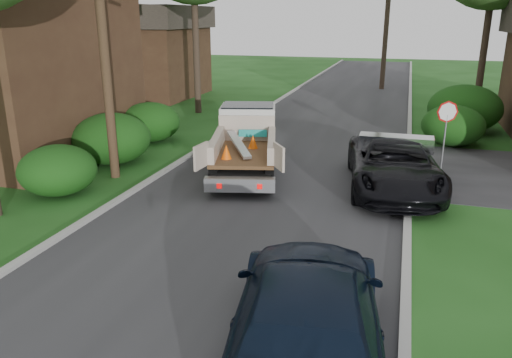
{
  "coord_description": "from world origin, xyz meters",
  "views": [
    {
      "loc": [
        3.74,
        -9.18,
        5.21
      ],
      "look_at": [
        0.22,
        2.61,
        1.2
      ],
      "focal_mm": 35.0,
      "sensor_mm": 36.0,
      "label": 1
    }
  ],
  "objects_px": {
    "flatbed_truck": "(247,136)",
    "black_pickup": "(394,165)",
    "navy_suv": "(307,316)",
    "utility_pole": "(101,18)",
    "house_left_far": "(144,50)",
    "stop_sign": "(446,121)"
  },
  "relations": [
    {
      "from": "flatbed_truck",
      "to": "black_pickup",
      "type": "height_order",
      "value": "flatbed_truck"
    },
    {
      "from": "black_pickup",
      "to": "navy_suv",
      "type": "relative_size",
      "value": 1.0
    },
    {
      "from": "utility_pole",
      "to": "black_pickup",
      "type": "xyz_separation_m",
      "value": [
        9.08,
        1.43,
        -4.37
      ]
    },
    {
      "from": "flatbed_truck",
      "to": "house_left_far",
      "type": "bearing_deg",
      "value": 115.06
    },
    {
      "from": "utility_pole",
      "to": "flatbed_truck",
      "type": "bearing_deg",
      "value": 31.57
    },
    {
      "from": "flatbed_truck",
      "to": "navy_suv",
      "type": "relative_size",
      "value": 1.03
    },
    {
      "from": "utility_pole",
      "to": "navy_suv",
      "type": "xyz_separation_m",
      "value": [
        8.08,
        -7.6,
        -4.33
      ]
    },
    {
      "from": "utility_pole",
      "to": "navy_suv",
      "type": "bearing_deg",
      "value": -43.26
    },
    {
      "from": "utility_pole",
      "to": "flatbed_truck",
      "type": "relative_size",
      "value": 1.68
    },
    {
      "from": "stop_sign",
      "to": "flatbed_truck",
      "type": "relative_size",
      "value": 0.42
    },
    {
      "from": "house_left_far",
      "to": "black_pickup",
      "type": "bearing_deg",
      "value": -42.35
    },
    {
      "from": "stop_sign",
      "to": "house_left_far",
      "type": "bearing_deg",
      "value": 145.19
    },
    {
      "from": "stop_sign",
      "to": "flatbed_truck",
      "type": "distance_m",
      "value": 6.97
    },
    {
      "from": "stop_sign",
      "to": "black_pickup",
      "type": "xyz_separation_m",
      "value": [
        -1.6,
        -2.59,
        -0.97
      ]
    },
    {
      "from": "utility_pole",
      "to": "black_pickup",
      "type": "bearing_deg",
      "value": 8.97
    },
    {
      "from": "stop_sign",
      "to": "house_left_far",
      "type": "distance_m",
      "value": 22.81
    },
    {
      "from": "navy_suv",
      "to": "flatbed_truck",
      "type": "bearing_deg",
      "value": -76.14
    },
    {
      "from": "utility_pole",
      "to": "black_pickup",
      "type": "relative_size",
      "value": 1.73
    },
    {
      "from": "house_left_far",
      "to": "flatbed_truck",
      "type": "bearing_deg",
      "value": -50.72
    },
    {
      "from": "black_pickup",
      "to": "utility_pole",
      "type": "bearing_deg",
      "value": -179.06
    },
    {
      "from": "flatbed_truck",
      "to": "black_pickup",
      "type": "relative_size",
      "value": 1.03
    },
    {
      "from": "house_left_far",
      "to": "flatbed_truck",
      "type": "height_order",
      "value": "house_left_far"
    }
  ]
}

